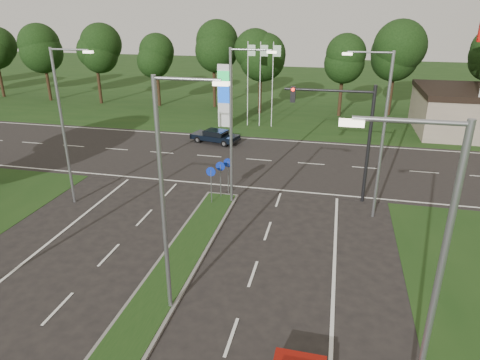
# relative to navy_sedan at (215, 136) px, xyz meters

# --- Properties ---
(verge_far) EXTENTS (160.00, 50.00, 0.02)m
(verge_far) POSITION_rel_navy_sedan_xyz_m (3.52, 27.35, -0.60)
(verge_far) COLOR #183411
(verge_far) RESTS_ON ground
(cross_road) EXTENTS (160.00, 12.00, 0.02)m
(cross_road) POSITION_rel_navy_sedan_xyz_m (3.52, -3.65, -0.60)
(cross_road) COLOR black
(cross_road) RESTS_ON ground
(median_kerb) EXTENTS (2.00, 26.00, 0.12)m
(median_kerb) POSITION_rel_navy_sedan_xyz_m (3.52, -23.65, -0.54)
(median_kerb) COLOR slate
(median_kerb) RESTS_ON ground
(streetlight_median_near) EXTENTS (2.53, 0.22, 9.00)m
(streetlight_median_near) POSITION_rel_navy_sedan_xyz_m (4.52, -21.65, 4.47)
(streetlight_median_near) COLOR gray
(streetlight_median_near) RESTS_ON ground
(streetlight_median_far) EXTENTS (2.53, 0.22, 9.00)m
(streetlight_median_far) POSITION_rel_navy_sedan_xyz_m (4.52, -11.65, 4.47)
(streetlight_median_far) COLOR gray
(streetlight_median_far) RESTS_ON ground
(streetlight_left_far) EXTENTS (2.53, 0.22, 9.00)m
(streetlight_left_far) POSITION_rel_navy_sedan_xyz_m (-4.78, -13.65, 4.47)
(streetlight_left_far) COLOR gray
(streetlight_left_far) RESTS_ON ground
(streetlight_right_far) EXTENTS (2.53, 0.22, 9.00)m
(streetlight_right_far) POSITION_rel_navy_sedan_xyz_m (12.32, -11.65, 4.47)
(streetlight_right_far) COLOR gray
(streetlight_right_far) RESTS_ON ground
(streetlight_right_near) EXTENTS (2.53, 0.22, 9.00)m
(streetlight_right_near) POSITION_rel_navy_sedan_xyz_m (12.32, -25.65, 4.47)
(streetlight_right_near) COLOR gray
(streetlight_right_near) RESTS_ON ground
(traffic_signal) EXTENTS (5.10, 0.42, 7.00)m
(traffic_signal) POSITION_rel_navy_sedan_xyz_m (10.71, -9.65, 4.05)
(traffic_signal) COLOR black
(traffic_signal) RESTS_ON ground
(median_signs) EXTENTS (1.16, 1.76, 2.38)m
(median_signs) POSITION_rel_navy_sedan_xyz_m (3.52, -11.25, 1.11)
(median_signs) COLOR gray
(median_signs) RESTS_ON ground
(gas_pylon) EXTENTS (5.80, 1.26, 8.00)m
(gas_pylon) POSITION_rel_navy_sedan_xyz_m (-0.27, 5.40, 2.59)
(gas_pylon) COLOR silver
(gas_pylon) RESTS_ON ground
(treeline_far) EXTENTS (6.00, 6.00, 9.90)m
(treeline_far) POSITION_rel_navy_sedan_xyz_m (3.62, 12.29, 6.23)
(treeline_far) COLOR black
(treeline_far) RESTS_ON ground
(navy_sedan) EXTENTS (4.36, 2.59, 1.12)m
(navy_sedan) POSITION_rel_navy_sedan_xyz_m (0.00, 0.00, 0.00)
(navy_sedan) COLOR black
(navy_sedan) RESTS_ON ground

